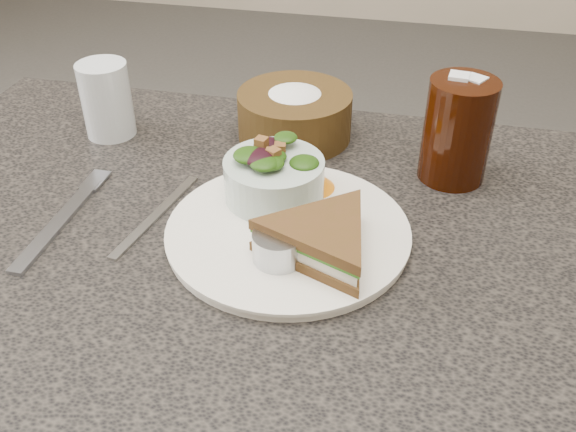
# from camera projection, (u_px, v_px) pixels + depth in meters

# --- Properties ---
(dining_table) EXTENTS (1.00, 0.70, 0.75)m
(dining_table) POSITION_uv_depth(u_px,v_px,m) (252.00, 426.00, 0.98)
(dining_table) COLOR black
(dining_table) RESTS_ON floor
(dinner_plate) EXTENTS (0.28, 0.28, 0.01)m
(dinner_plate) POSITION_uv_depth(u_px,v_px,m) (288.00, 232.00, 0.75)
(dinner_plate) COLOR white
(dinner_plate) RESTS_ON dining_table
(sandwich) EXTENTS (0.21, 0.21, 0.04)m
(sandwich) POSITION_uv_depth(u_px,v_px,m) (322.00, 239.00, 0.70)
(sandwich) COLOR #4A2D18
(sandwich) RESTS_ON dinner_plate
(salad_bowl) EXTENTS (0.15, 0.15, 0.07)m
(salad_bowl) POSITION_uv_depth(u_px,v_px,m) (274.00, 172.00, 0.78)
(salad_bowl) COLOR #ADC1B8
(salad_bowl) RESTS_ON dinner_plate
(dressing_ramekin) EXTENTS (0.07, 0.07, 0.03)m
(dressing_ramekin) POSITION_uv_depth(u_px,v_px,m) (279.00, 247.00, 0.69)
(dressing_ramekin) COLOR #A8ACB3
(dressing_ramekin) RESTS_ON dinner_plate
(orange_wedge) EXTENTS (0.09, 0.09, 0.03)m
(orange_wedge) POSITION_uv_depth(u_px,v_px,m) (312.00, 179.00, 0.81)
(orange_wedge) COLOR orange
(orange_wedge) RESTS_ON dinner_plate
(fork) EXTENTS (0.02, 0.19, 0.01)m
(fork) POSITION_uv_depth(u_px,v_px,m) (59.00, 223.00, 0.77)
(fork) COLOR #A1A5B1
(fork) RESTS_ON dining_table
(knife) EXTENTS (0.04, 0.18, 0.00)m
(knife) POSITION_uv_depth(u_px,v_px,m) (156.00, 215.00, 0.79)
(knife) COLOR #ADADAD
(knife) RESTS_ON dining_table
(bread_basket) EXTENTS (0.19, 0.19, 0.09)m
(bread_basket) POSITION_uv_depth(u_px,v_px,m) (295.00, 107.00, 0.93)
(bread_basket) COLOR #473316
(bread_basket) RESTS_ON dining_table
(cola_glass) EXTENTS (0.09, 0.09, 0.15)m
(cola_glass) POSITION_uv_depth(u_px,v_px,m) (458.00, 127.00, 0.82)
(cola_glass) COLOR black
(cola_glass) RESTS_ON dining_table
(water_glass) EXTENTS (0.09, 0.09, 0.11)m
(water_glass) POSITION_uv_depth(u_px,v_px,m) (107.00, 100.00, 0.93)
(water_glass) COLOR silver
(water_glass) RESTS_ON dining_table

